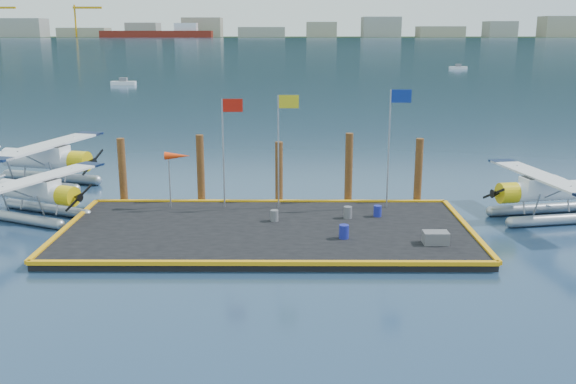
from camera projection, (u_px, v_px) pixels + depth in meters
name	position (u px, v px, depth m)	size (l,w,h in m)	color
ground	(267.00, 235.00, 32.04)	(4000.00, 4000.00, 0.00)	#1A2C4E
dock	(267.00, 231.00, 31.99)	(20.00, 10.00, 0.40)	black
dock_bumpers	(267.00, 226.00, 31.92)	(20.25, 10.25, 0.18)	orange
far_backdrop	(380.00, 30.00, 1713.10)	(3050.00, 2050.00, 810.00)	black
seaplane_b	(36.00, 194.00, 34.50)	(8.14, 8.55, 3.13)	#90969D
seaplane_c	(44.00, 162.00, 41.56)	(9.92, 10.69, 3.80)	#90969D
seaplane_d	(547.00, 194.00, 34.40)	(8.44, 9.21, 3.26)	#90969D
drum_1	(344.00, 232.00, 30.22)	(0.47, 0.47, 0.66)	navy
drum_2	(348.00, 212.00, 33.49)	(0.44, 0.44, 0.62)	#5A5A5F
drum_4	(378.00, 211.00, 33.79)	(0.42, 0.42, 0.59)	navy
drum_5	(274.00, 216.00, 32.97)	(0.41, 0.41, 0.58)	#5A5A5F
crate	(436.00, 238.00, 29.48)	(1.15, 0.77, 0.57)	#5A5A5F
flagpole_red	(227.00, 136.00, 34.66)	(1.14, 0.08, 6.00)	gray
flagpole_yellow	(282.00, 134.00, 34.62)	(1.14, 0.08, 6.20)	gray
flagpole_blue	(393.00, 131.00, 34.55)	(1.14, 0.08, 6.50)	gray
windsock	(177.00, 157.00, 34.95)	(1.40, 0.44, 3.12)	gray
piling_0	(123.00, 173.00, 36.82)	(0.44, 0.44, 4.00)	#4D2A16
piling_1	(201.00, 171.00, 36.78)	(0.44, 0.44, 4.20)	#4D2A16
piling_2	(279.00, 175.00, 36.81)	(0.44, 0.44, 3.80)	#4D2A16
piling_3	(349.00, 170.00, 36.73)	(0.44, 0.44, 4.30)	#4D2A16
piling_4	(418.00, 173.00, 36.75)	(0.44, 0.44, 4.00)	#4D2A16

